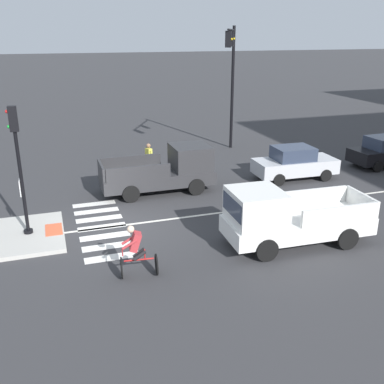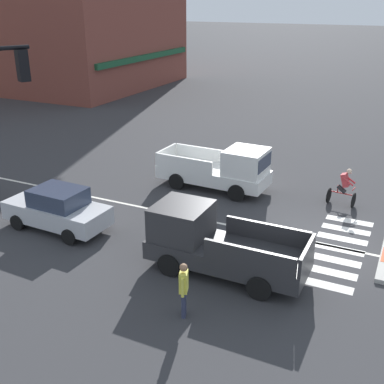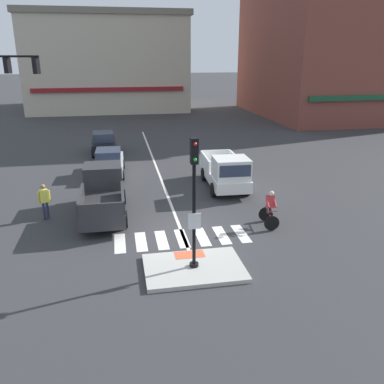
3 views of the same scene
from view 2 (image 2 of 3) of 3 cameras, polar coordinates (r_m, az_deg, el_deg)
ground_plane at (r=17.83m, az=15.79°, el=-6.27°), size 300.00×300.00×0.00m
crosswalk_stripe_a at (r=15.60m, az=15.41°, el=-10.60°), size 0.44×1.80×0.01m
crosswalk_stripe_b at (r=16.32m, az=16.00°, el=-9.10°), size 0.44×1.80×0.01m
crosswalk_stripe_c at (r=17.04m, az=16.53°, el=-7.74°), size 0.44×1.80×0.01m
crosswalk_stripe_d at (r=17.78m, az=17.02°, el=-6.48°), size 0.44×1.80×0.01m
crosswalk_stripe_e at (r=18.53m, az=17.47°, el=-5.33°), size 0.44×1.80×0.01m
crosswalk_stripe_f at (r=19.28m, az=17.88°, el=-4.26°), size 0.44×1.80×0.01m
crosswalk_stripe_g at (r=20.04m, az=18.26°, el=-3.28°), size 0.44×1.80×0.01m
lane_centre_line at (r=21.54m, az=-11.11°, el=-0.72°), size 0.14×28.00×0.01m
car_silver_westbound_far at (r=18.83m, az=-15.74°, el=-1.94°), size 1.95×4.15×1.64m
pickup_truck_white_eastbound_mid at (r=21.79m, az=3.68°, el=2.68°), size 2.20×5.17×2.08m
pickup_truck_charcoal_westbound_near at (r=15.36m, az=2.55°, el=-6.07°), size 2.08×5.11×2.08m
cyclist at (r=21.08m, az=17.67°, el=0.64°), size 0.78×1.16×1.68m
pedestrian_at_curb_left at (r=13.23m, az=-1.00°, el=-11.13°), size 0.52×0.33×1.67m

